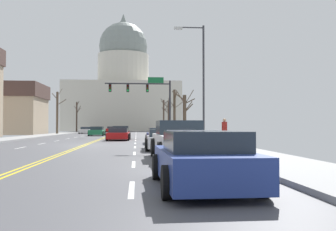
{
  "coord_description": "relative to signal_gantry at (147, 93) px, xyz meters",
  "views": [
    {
      "loc": [
        3.61,
        -27.0,
        1.36
      ],
      "look_at": [
        8.92,
        36.5,
        3.08
      ],
      "focal_mm": 40.05,
      "sensor_mm": 36.0,
      "label": 1
    }
  ],
  "objects": [
    {
      "name": "street_lamp_right",
      "position": [
        3.12,
        -19.51,
        -0.31
      ],
      "size": [
        2.11,
        0.24,
        8.15
      ],
      "color": "#333338",
      "rests_on": "ground"
    },
    {
      "name": "sedan_near_05",
      "position": [
        0.23,
        -36.8,
        -4.65
      ],
      "size": [
        2.09,
        4.28,
        1.25
      ],
      "color": "navy",
      "rests_on": "ground"
    },
    {
      "name": "bare_tree_03",
      "position": [
        -13.13,
        30.73,
        -1.97
      ],
      "size": [
        1.7,
        2.08,
        6.1
      ],
      "color": "#423328",
      "rests_on": "ground"
    },
    {
      "name": "capitol_building",
      "position": [
        -4.82,
        54.9,
        5.54
      ],
      "size": [
        29.22,
        19.46,
        31.22
      ],
      "color": "beige",
      "rests_on": "ground"
    },
    {
      "name": "signal_gantry",
      "position": [
        0.0,
        0.0,
        0.0
      ],
      "size": [
        7.91,
        0.41,
        7.06
      ],
      "color": "#28282D",
      "rests_on": "ground"
    },
    {
      "name": "sedan_near_03",
      "position": [
        0.26,
        -23.82,
        -4.69
      ],
      "size": [
        2.02,
        4.43,
        1.14
      ],
      "color": "silver",
      "rests_on": "ground"
    },
    {
      "name": "sedan_near_02",
      "position": [
        0.48,
        -16.59,
        -4.68
      ],
      "size": [
        1.99,
        4.71,
        1.18
      ],
      "color": "navy",
      "rests_on": "ground"
    },
    {
      "name": "sedan_oncoming_00",
      "position": [
        -6.54,
        6.03,
        -4.66
      ],
      "size": [
        2.07,
        4.32,
        1.23
      ],
      "color": "#1E7247",
      "rests_on": "ground"
    },
    {
      "name": "sedan_oncoming_02",
      "position": [
        -6.42,
        32.7,
        -4.69
      ],
      "size": [
        2.05,
        4.33,
        1.17
      ],
      "color": "#B71414",
      "rests_on": "ground"
    },
    {
      "name": "pedestrian_01",
      "position": [
        4.29,
        -21.82,
        -4.16
      ],
      "size": [
        0.35,
        0.34,
        1.68
      ],
      "color": "#4C4238",
      "rests_on": "ground"
    },
    {
      "name": "bare_tree_06",
      "position": [
        3.64,
        12.14,
        -2.44
      ],
      "size": [
        1.73,
        2.16,
        5.4
      ],
      "color": "#423328",
      "rests_on": "ground"
    },
    {
      "name": "pedestrian_00",
      "position": [
        3.95,
        -12.2,
        -4.17
      ],
      "size": [
        0.35,
        0.34,
        1.66
      ],
      "color": "#4C4238",
      "rests_on": "ground"
    },
    {
      "name": "sedan_near_01",
      "position": [
        -2.89,
        -9.88,
        -4.69
      ],
      "size": [
        2.18,
        4.39,
        1.14
      ],
      "color": "#B71414",
      "rests_on": "ground"
    },
    {
      "name": "bare_tree_00",
      "position": [
        3.82,
        4.84,
        -1.94
      ],
      "size": [
        2.33,
        1.92,
        6.04
      ],
      "color": "#4C3D2D",
      "rests_on": "ground"
    },
    {
      "name": "bare_tree_04",
      "position": [
        3.76,
        -6.34,
        -2.72
      ],
      "size": [
        2.44,
        1.12,
        4.96
      ],
      "color": "#4C3D2D",
      "rests_on": "ground"
    },
    {
      "name": "bare_tree_02",
      "position": [
        3.76,
        23.36,
        -1.95
      ],
      "size": [
        1.85,
        2.52,
        6.21
      ],
      "color": "#423328",
      "rests_on": "ground"
    },
    {
      "name": "bare_tree_01",
      "position": [
        -13.39,
        13.76,
        -1.73
      ],
      "size": [
        1.97,
        1.55,
        7.04
      ],
      "color": "brown",
      "rests_on": "ground"
    },
    {
      "name": "pickup_truck_near_04",
      "position": [
        0.56,
        -29.96,
        -4.52
      ],
      "size": [
        2.31,
        5.72,
        1.57
      ],
      "color": "silver",
      "rests_on": "ground"
    },
    {
      "name": "sedan_oncoming_01",
      "position": [
        -9.81,
        19.84,
        -4.69
      ],
      "size": [
        2.1,
        4.67,
        1.13
      ],
      "color": "silver",
      "rests_on": "ground"
    },
    {
      "name": "ground",
      "position": [
        -4.82,
        -17.97,
        -5.22
      ],
      "size": [
        20.0,
        180.0,
        0.2
      ],
      "color": "#4C4C51"
    },
    {
      "name": "sedan_near_00",
      "position": [
        -2.96,
        -3.9,
        -4.62
      ],
      "size": [
        2.22,
        4.72,
        1.32
      ],
      "color": "#6B6056",
      "rests_on": "ground"
    }
  ]
}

